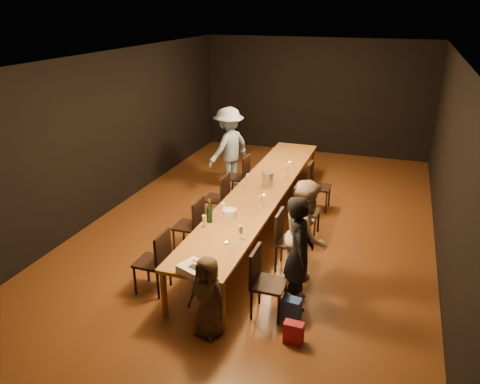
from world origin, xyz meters
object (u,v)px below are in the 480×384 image
(chair_right_0, at_px, (269,283))
(ice_bucket, at_px, (268,178))
(chair_right_3, at_px, (319,187))
(chair_left_0, at_px, (152,261))
(chair_right_2, at_px, (307,210))
(woman_tan, at_px, (307,235))
(chair_left_3, at_px, (238,177))
(man_blue, at_px, (229,147))
(champagne_bottle, at_px, (209,211))
(table, at_px, (260,192))
(chair_left_1, at_px, (188,225))
(birthday_cake, at_px, (195,269))
(chair_left_2, at_px, (216,198))
(plate_stack, at_px, (229,213))
(woman_birthday, at_px, (299,253))
(chair_right_1, at_px, (291,241))
(child, at_px, (208,297))

(chair_right_0, xyz_separation_m, ice_bucket, (-0.80, 2.67, 0.40))
(chair_right_3, relative_size, chair_left_0, 1.00)
(chair_right_2, distance_m, woman_tan, 1.65)
(chair_left_3, bearing_deg, man_blue, 34.41)
(woman_tan, bearing_deg, champagne_bottle, 85.40)
(table, height_order, chair_left_1, chair_left_1)
(chair_left_1, distance_m, birthday_cake, 1.93)
(chair_left_0, xyz_separation_m, woman_tan, (2.00, 0.82, 0.34))
(chair_right_3, height_order, chair_left_2, same)
(chair_left_0, height_order, champagne_bottle, champagne_bottle)
(birthday_cake, height_order, plate_stack, plate_stack)
(chair_right_2, relative_size, ice_bucket, 4.01)
(chair_left_0, distance_m, woman_birthday, 2.05)
(chair_right_0, xyz_separation_m, woman_birthday, (0.30, 0.33, 0.33))
(chair_right_1, bearing_deg, champagne_bottle, -74.94)
(table, xyz_separation_m, birthday_cake, (0.04, -2.88, 0.09))
(chair_right_0, relative_size, chair_left_1, 1.00)
(birthday_cake, distance_m, plate_stack, 1.63)
(table, distance_m, chair_right_3, 1.49)
(champagne_bottle, distance_m, ice_bucket, 1.83)
(chair_left_2, bearing_deg, chair_left_1, -180.00)
(chair_left_0, xyz_separation_m, chair_left_2, (0.00, 2.40, 0.00))
(chair_right_2, bearing_deg, table, -90.00)
(chair_left_1, bearing_deg, ice_bucket, -31.64)
(woman_birthday, xyz_separation_m, plate_stack, (-1.26, 0.82, 0.02))
(chair_right_2, bearing_deg, chair_left_2, -90.00)
(chair_right_1, distance_m, chair_left_0, 2.08)
(chair_left_0, distance_m, man_blue, 4.26)
(plate_stack, bearing_deg, woman_tan, -14.59)
(chair_left_1, height_order, chair_left_3, same)
(woman_tan, distance_m, child, 1.71)
(chair_left_2, xyz_separation_m, chair_left_3, (0.00, 1.20, 0.00))
(chair_left_2, bearing_deg, chair_right_2, -90.00)
(chair_left_1, bearing_deg, chair_left_3, 0.00)
(woman_tan, bearing_deg, chair_right_3, 4.04)
(woman_tan, bearing_deg, table, 33.88)
(chair_right_3, xyz_separation_m, child, (-0.59, -4.22, 0.07))
(chair_right_3, distance_m, plate_stack, 2.66)
(chair_left_1, height_order, man_blue, man_blue)
(table, xyz_separation_m, chair_left_3, (-0.85, 1.20, -0.24))
(chair_left_0, height_order, chair_left_2, same)
(table, relative_size, chair_right_1, 6.45)
(chair_left_1, height_order, woman_birthday, woman_birthday)
(man_blue, bearing_deg, woman_birthday, 53.95)
(chair_left_1, bearing_deg, man_blue, 7.94)
(chair_right_2, bearing_deg, birthday_cake, -15.64)
(chair_right_1, distance_m, child, 1.91)
(plate_stack, bearing_deg, chair_left_3, 106.69)
(woman_birthday, bearing_deg, woman_tan, -17.45)
(chair_right_3, height_order, chair_left_1, same)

